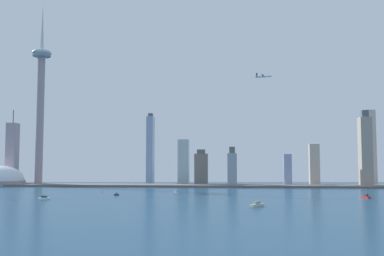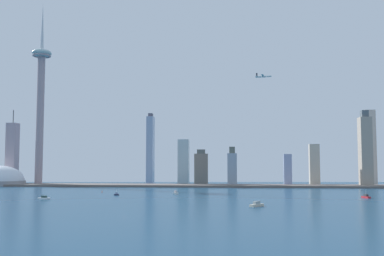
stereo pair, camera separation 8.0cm
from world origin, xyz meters
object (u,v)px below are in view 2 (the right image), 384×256
(airplane, at_px, (263,76))
(skyscraper_3, at_px, (232,168))
(skyscraper_4, at_px, (150,150))
(boat_3, at_px, (44,198))
(skyscraper_9, at_px, (231,173))
(boat_4, at_px, (176,193))
(skyscraper_8, at_px, (370,148))
(skyscraper_6, at_px, (12,154))
(boat_5, at_px, (366,197))
(skyscraper_0, at_px, (184,162))
(skyscraper_5, at_px, (201,168))
(boat_2, at_px, (117,194))
(skyscraper_7, at_px, (314,165))
(observation_tower, at_px, (41,93))
(skyscraper_2, at_px, (288,170))
(stadium_dome, at_px, (0,181))
(channel_buoy_0, at_px, (102,191))
(boat_0, at_px, (257,205))
(skyscraper_1, at_px, (365,151))

(airplane, bearing_deg, skyscraper_3, 135.88)
(skyscraper_4, relative_size, boat_3, 9.43)
(skyscraper_9, relative_size, boat_4, 5.24)
(skyscraper_8, distance_m, airplane, 252.00)
(skyscraper_6, distance_m, boat_5, 651.89)
(skyscraper_0, relative_size, boat_5, 6.60)
(skyscraper_5, relative_size, boat_2, 8.72)
(skyscraper_7, bearing_deg, observation_tower, -178.59)
(observation_tower, height_order, skyscraper_2, observation_tower)
(skyscraper_0, relative_size, boat_3, 5.87)
(skyscraper_0, relative_size, skyscraper_2, 1.51)
(observation_tower, distance_m, boat_2, 376.95)
(airplane, bearing_deg, skyscraper_2, 67.33)
(stadium_dome, bearing_deg, airplane, -5.79)
(boat_4, height_order, channel_buoy_0, boat_4)
(skyscraper_4, xyz_separation_m, boat_4, (88.12, -286.80, -64.77))
(skyscraper_0, bearing_deg, boat_0, -74.87)
(skyscraper_8, bearing_deg, boat_0, -117.26)
(observation_tower, height_order, boat_5, observation_tower)
(boat_3, xyz_separation_m, airplane, (255.99, 258.49, 180.85))
(stadium_dome, distance_m, boat_2, 364.69)
(skyscraper_7, xyz_separation_m, skyscraper_9, (-147.53, 57.25, -15.18))
(stadium_dome, relative_size, channel_buoy_0, 32.41)
(stadium_dome, height_order, boat_2, stadium_dome)
(boat_5, bearing_deg, skyscraper_3, 9.13)
(skyscraper_2, bearing_deg, skyscraper_0, 167.07)
(boat_4, bearing_deg, skyscraper_2, 164.56)
(skyscraper_4, height_order, boat_3, skyscraper_4)
(boat_0, relative_size, boat_3, 1.06)
(skyscraper_4, relative_size, skyscraper_6, 0.96)
(skyscraper_3, bearing_deg, channel_buoy_0, -131.68)
(boat_2, xyz_separation_m, boat_5, (295.90, -18.94, 0.40))
(stadium_dome, height_order, boat_5, stadium_dome)
(skyscraper_5, bearing_deg, skyscraper_3, -48.50)
(skyscraper_2, relative_size, skyscraper_7, 0.76)
(observation_tower, xyz_separation_m, skyscraper_3, (357.62, 1.68, -141.26))
(skyscraper_3, distance_m, skyscraper_4, 170.59)
(observation_tower, relative_size, stadium_dome, 3.84)
(skyscraper_9, bearing_deg, boat_2, -113.02)
(boat_5, bearing_deg, stadium_dome, 46.20)
(boat_0, xyz_separation_m, boat_2, (-167.17, 137.99, -0.51))
(skyscraper_1, bearing_deg, boat_2, -147.28)
(skyscraper_6, bearing_deg, skyscraper_4, 6.82)
(stadium_dome, height_order, airplane, airplane)
(skyscraper_4, height_order, skyscraper_6, skyscraper_6)
(boat_0, height_order, channel_buoy_0, boat_0)
(stadium_dome, bearing_deg, skyscraper_0, 11.25)
(skyscraper_9, distance_m, boat_5, 379.85)
(skyscraper_1, xyz_separation_m, skyscraper_4, (-382.62, 76.55, 5.35))
(boat_4, xyz_separation_m, airplane, (122.77, 161.70, 180.49))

